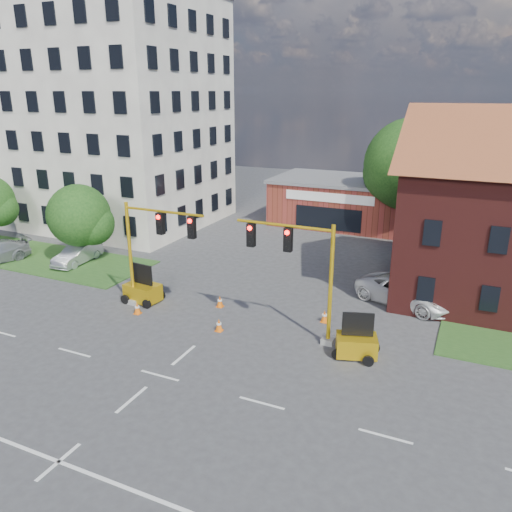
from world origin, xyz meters
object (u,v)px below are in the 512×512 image
object	(u,v)px
signal_mast_east	(299,266)
trailer_east	(357,343)
trailer_west	(143,291)
pickup_white	(407,292)
signal_mast_west	(153,245)

from	to	relation	value
signal_mast_east	trailer_east	world-z (taller)	signal_mast_east
signal_mast_east	trailer_west	world-z (taller)	signal_mast_east
signal_mast_east	trailer_west	distance (m)	10.55
trailer_east	trailer_west	bearing A→B (deg)	157.28
trailer_west	trailer_east	xyz separation A→B (m)	(13.27, -1.14, -0.04)
trailer_east	pickup_white	size ratio (longest dim) A/B	0.37
signal_mast_east	pickup_white	size ratio (longest dim) A/B	1.04
signal_mast_west	trailer_east	bearing A→B (deg)	-3.10
signal_mast_east	pickup_white	bearing A→B (deg)	55.82
pickup_white	trailer_east	bearing A→B (deg)	-169.43
signal_mast_west	pickup_white	xyz separation A→B (m)	(13.18, 6.59, -3.09)
trailer_west	pickup_white	xyz separation A→B (m)	(14.51, 6.10, 0.11)
signal_mast_west	signal_mast_east	world-z (taller)	same
signal_mast_west	pickup_white	size ratio (longest dim) A/B	1.04
trailer_east	pickup_white	bearing A→B (deg)	62.44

